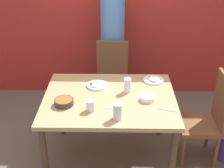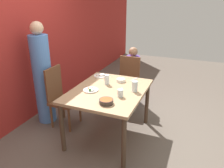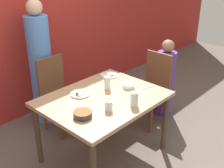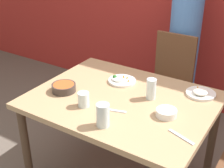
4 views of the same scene
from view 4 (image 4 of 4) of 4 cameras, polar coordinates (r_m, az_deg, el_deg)
The scene contains 12 objects.
dining_table at distance 2.23m, azimuth 1.82°, elevation -4.45°, with size 1.25×0.98×0.75m.
chair_adult_spot at distance 2.97m, azimuth 10.27°, elevation -0.06°, with size 0.40×0.40×0.96m.
person_adult at distance 3.14m, azimuth 12.91°, elevation 6.48°, with size 0.29×0.29×1.64m.
bowl_curry at distance 2.29m, azimuth -8.80°, elevation -0.64°, with size 0.17×0.17×0.06m.
plate_rice_adult at distance 2.30m, azimuth 15.90°, elevation -1.61°, with size 0.21×0.21×0.05m.
plate_rice_child at distance 2.41m, azimuth 1.69°, elevation 0.68°, with size 0.21×0.21×0.05m.
bowl_rice_small at distance 2.01m, azimuth 9.91°, elevation -5.17°, with size 0.13×0.13×0.05m.
glass_water_tall at distance 2.17m, azimuth 7.18°, elevation -0.90°, with size 0.07×0.07×0.15m.
glass_water_short at distance 1.86m, azimuth -1.69°, elevation -5.72°, with size 0.08×0.08×0.15m.
glass_water_center at distance 2.08m, azimuth -5.23°, elevation -2.83°, with size 0.08×0.08×0.10m.
fork_steel at distance 2.04m, azimuth 0.16°, elevation -4.82°, with size 0.18×0.07×0.01m.
spoon_steel at distance 1.85m, azimuth 12.56°, elevation -9.42°, with size 0.18×0.08×0.01m.
Camera 4 is at (0.96, -1.65, 1.83)m, focal length 50.00 mm.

